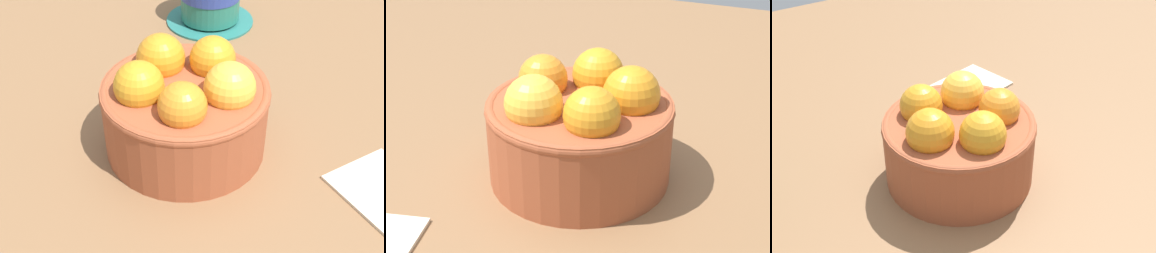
{
  "view_description": "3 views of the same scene",
  "coord_description": "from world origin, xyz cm",
  "views": [
    {
      "loc": [
        37.5,
        -10.61,
        34.01
      ],
      "look_at": [
        0.88,
        0.41,
        2.98
      ],
      "focal_mm": 47.92,
      "sensor_mm": 36.0,
      "label": 1
    },
    {
      "loc": [
        -16.68,
        40.34,
        28.14
      ],
      "look_at": [
        0.16,
        -0.0,
        4.8
      ],
      "focal_mm": 54.29,
      "sensor_mm": 36.0,
      "label": 2
    },
    {
      "loc": [
        -23.84,
        -38.09,
        37.32
      ],
      "look_at": [
        1.31,
        1.12,
        5.38
      ],
      "focal_mm": 49.61,
      "sensor_mm": 36.0,
      "label": 3
    }
  ],
  "objects": [
    {
      "name": "terracotta_bowl",
      "position": [
        -0.03,
        0.0,
        4.77
      ],
      "size": [
        15.96,
        15.96,
        10.45
      ],
      "color": "#9E4C2D",
      "rests_on": "ground_plane"
    },
    {
      "name": "ground_plane",
      "position": [
        0.0,
        0.0,
        -1.67
      ],
      "size": [
        124.77,
        115.68,
        3.35
      ],
      "primitive_type": "cube",
      "color": "brown"
    }
  ]
}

